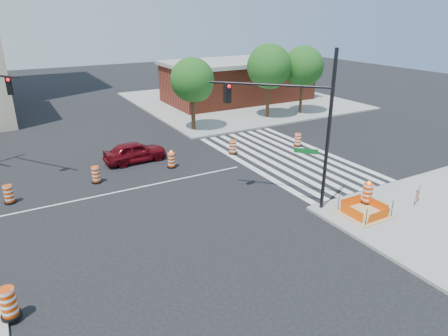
% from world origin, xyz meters
% --- Properties ---
extents(ground, '(120.00, 120.00, 0.00)m').
position_xyz_m(ground, '(0.00, 0.00, 0.00)').
color(ground, black).
rests_on(ground, ground).
extents(sidewalk_ne, '(22.00, 22.00, 0.15)m').
position_xyz_m(sidewalk_ne, '(18.00, 18.00, 0.07)').
color(sidewalk_ne, gray).
rests_on(sidewalk_ne, ground).
extents(crosswalk_east, '(6.75, 13.50, 0.01)m').
position_xyz_m(crosswalk_east, '(10.95, 0.00, 0.01)').
color(crosswalk_east, silver).
rests_on(crosswalk_east, ground).
extents(lane_centerline, '(14.00, 0.12, 0.01)m').
position_xyz_m(lane_centerline, '(0.00, 0.00, 0.01)').
color(lane_centerline, silver).
rests_on(lane_centerline, ground).
extents(excavation_pit, '(2.20, 2.20, 0.90)m').
position_xyz_m(excavation_pit, '(9.00, -9.00, 0.22)').
color(excavation_pit, tan).
rests_on(excavation_pit, ground).
extents(brick_storefront, '(16.50, 8.50, 4.60)m').
position_xyz_m(brick_storefront, '(18.00, 18.00, 2.32)').
color(brick_storefront, maroon).
rests_on(brick_storefront, ground).
extents(red_coupe, '(4.30, 1.90, 1.44)m').
position_xyz_m(red_coupe, '(1.47, 4.32, 0.72)').
color(red_coupe, '#5E080F').
rests_on(red_coupe, ground).
extents(signal_pole_se, '(4.32, 4.41, 7.98)m').
position_xyz_m(signal_pole_se, '(6.46, -6.21, 4.89)').
color(signal_pole_se, black).
rests_on(signal_pole_se, ground).
extents(pit_drum, '(0.65, 0.65, 1.28)m').
position_xyz_m(pit_drum, '(10.01, -8.24, 0.68)').
color(pit_drum, black).
rests_on(pit_drum, ground).
extents(sw_corner_drum, '(0.65, 0.65, 1.11)m').
position_xyz_m(sw_corner_drum, '(-6.87, -8.40, 0.67)').
color(sw_corner_drum, black).
rests_on(sw_corner_drum, ground).
extents(barricade, '(0.72, 0.33, 0.90)m').
position_xyz_m(barricade, '(12.34, -9.51, 0.64)').
color(barricade, '#DA3A04').
rests_on(barricade, ground).
extents(tree_north_c, '(3.72, 3.65, 6.20)m').
position_xyz_m(tree_north_c, '(8.27, 9.30, 4.16)').
color(tree_north_c, '#382314').
rests_on(tree_north_c, ground).
extents(tree_north_d, '(4.10, 4.10, 6.98)m').
position_xyz_m(tree_north_d, '(16.32, 9.75, 4.68)').
color(tree_north_d, '#382314').
rests_on(tree_north_d, ground).
extents(tree_north_e, '(3.91, 3.91, 6.65)m').
position_xyz_m(tree_north_e, '(20.19, 9.52, 4.47)').
color(tree_north_e, '#382314').
rests_on(tree_north_e, ground).
extents(median_drum_1, '(0.60, 0.60, 1.02)m').
position_xyz_m(median_drum_1, '(-6.42, 1.45, 0.48)').
color(median_drum_1, black).
rests_on(median_drum_1, ground).
extents(median_drum_2, '(0.60, 0.60, 1.02)m').
position_xyz_m(median_drum_2, '(-1.72, 1.97, 0.48)').
color(median_drum_2, black).
rests_on(median_drum_2, ground).
extents(median_drum_3, '(0.60, 0.60, 1.18)m').
position_xyz_m(median_drum_3, '(3.20, 2.08, 0.49)').
color(median_drum_3, black).
rests_on(median_drum_3, ground).
extents(median_drum_4, '(0.60, 0.60, 1.02)m').
position_xyz_m(median_drum_4, '(8.11, 2.44, 0.48)').
color(median_drum_4, black).
rests_on(median_drum_4, ground).
extents(median_drum_5, '(0.60, 0.60, 1.02)m').
position_xyz_m(median_drum_5, '(13.32, 1.49, 0.48)').
color(median_drum_5, black).
rests_on(median_drum_5, ground).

